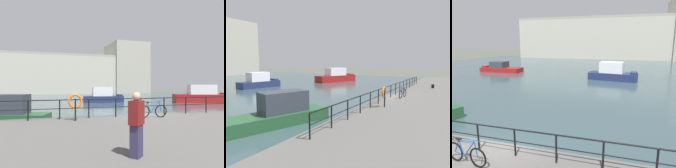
% 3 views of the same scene
% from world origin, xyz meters
% --- Properties ---
extents(ground_plane, '(240.00, 240.00, 0.00)m').
position_xyz_m(ground_plane, '(0.00, 0.00, 0.00)').
color(ground_plane, '#4C5147').
extents(water_basin, '(80.00, 60.00, 0.01)m').
position_xyz_m(water_basin, '(0.00, 30.20, 0.01)').
color(water_basin, '#33474C').
rests_on(water_basin, ground_plane).
extents(harbor_building, '(56.61, 14.82, 17.13)m').
position_xyz_m(harbor_building, '(5.67, 60.56, 6.52)').
color(harbor_building, '#B2AD9E').
rests_on(harbor_building, ground_plane).
extents(moored_small_launch, '(6.59, 3.17, 2.42)m').
position_xyz_m(moored_small_launch, '(3.20, 21.38, 0.94)').
color(moored_small_launch, navy).
rests_on(moored_small_launch, water_basin).
extents(moored_green_narrowboat, '(7.02, 2.74, 1.76)m').
position_xyz_m(moored_green_narrowboat, '(-15.74, 23.71, 0.65)').
color(moored_green_narrowboat, maroon).
rests_on(moored_green_narrowboat, water_basin).
extents(quay_railing, '(24.30, 0.07, 1.08)m').
position_xyz_m(quay_railing, '(0.32, -0.75, 1.65)').
color(quay_railing, black).
rests_on(quay_railing, quay_promenade).
extents(parked_bicycle, '(1.77, 0.24, 0.98)m').
position_xyz_m(parked_bicycle, '(-0.21, -1.72, 1.30)').
color(parked_bicycle, black).
rests_on(parked_bicycle, quay_promenade).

